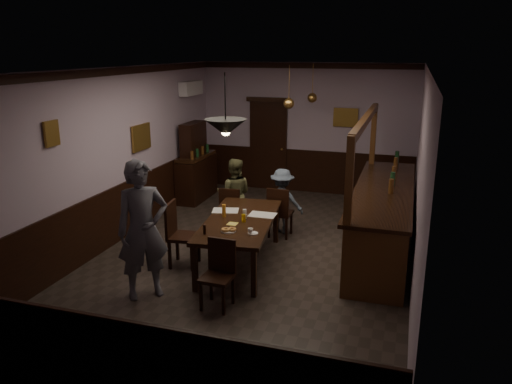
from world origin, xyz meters
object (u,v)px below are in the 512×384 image
at_px(soda_can, 244,218).
at_px(person_seated_left, 234,194).
at_px(chair_far_right, 279,210).
at_px(chair_side, 178,231).
at_px(person_standing, 143,230).
at_px(chair_near, 219,270).
at_px(pendant_brass_far, 312,98).
at_px(pendant_brass_mid, 289,104).
at_px(person_seated_right, 282,201).
at_px(pendant_iron, 226,127).
at_px(bar_counter, 383,217).
at_px(sideboard, 196,169).
at_px(coffee_cup, 250,231).
at_px(chair_far_left, 231,209).
at_px(dining_table, 240,223).

bearing_deg(soda_can, person_seated_left, 114.61).
height_order(chair_far_right, chair_side, chair_side).
bearing_deg(person_standing, chair_near, -39.66).
distance_m(soda_can, pendant_brass_far, 3.92).
xyz_separation_m(chair_near, pendant_brass_mid, (0.02, 3.60, 1.80)).
height_order(person_seated_right, pendant_brass_far, pendant_brass_far).
bearing_deg(pendant_iron, chair_near, -81.97).
distance_m(person_seated_right, pendant_brass_far, 2.57).
height_order(pendant_iron, pendant_brass_far, same).
bearing_deg(chair_far_right, person_seated_right, -83.93).
bearing_deg(bar_counter, person_standing, -138.24).
bearing_deg(chair_far_right, bar_counter, -179.06).
height_order(person_seated_left, pendant_iron, pendant_iron).
bearing_deg(chair_far_right, sideboard, -34.86).
xyz_separation_m(chair_near, soda_can, (-0.07, 1.22, 0.31)).
xyz_separation_m(chair_far_right, chair_near, (-0.12, -2.63, -0.01)).
bearing_deg(pendant_brass_far, pendant_brass_mid, -99.20).
bearing_deg(pendant_brass_far, person_seated_right, -93.73).
height_order(person_seated_left, soda_can, person_seated_left).
distance_m(person_standing, pendant_iron, 1.76).
height_order(chair_side, coffee_cup, chair_side).
bearing_deg(sideboard, person_standing, -74.65).
distance_m(chair_far_left, soda_can, 1.52).
bearing_deg(sideboard, chair_side, -70.35).
height_order(person_seated_right, coffee_cup, person_seated_right).
xyz_separation_m(chair_far_left, person_standing, (-0.30, -2.58, 0.47)).
bearing_deg(dining_table, chair_far_left, 116.18).
height_order(chair_far_right, coffee_cup, chair_far_right).
bearing_deg(chair_far_right, soda_can, 83.93).
distance_m(soda_can, pendant_brass_mid, 2.81).
bearing_deg(pendant_brass_far, bar_counter, -52.76).
bearing_deg(chair_far_left, soda_can, 111.52).
bearing_deg(person_seated_left, dining_table, 99.47).
bearing_deg(person_seated_right, pendant_brass_mid, -82.52).
bearing_deg(soda_can, dining_table, 135.41).
bearing_deg(coffee_cup, dining_table, 115.58).
bearing_deg(chair_near, chair_far_left, 109.22).
bearing_deg(pendant_iron, person_standing, -150.06).
bearing_deg(soda_can, pendant_brass_mid, 87.70).
relative_size(chair_far_right, person_standing, 0.49).
relative_size(chair_near, sideboard, 0.52).
relative_size(soda_can, sideboard, 0.07).
relative_size(dining_table, soda_can, 19.18).
xyz_separation_m(chair_near, pendant_iron, (-0.07, 0.52, 1.80)).
relative_size(dining_table, chair_far_left, 2.59).
xyz_separation_m(sideboard, pendant_brass_far, (2.51, 0.42, 1.60)).
xyz_separation_m(chair_side, coffee_cup, (1.26, -0.25, 0.24)).
xyz_separation_m(dining_table, chair_far_left, (-0.60, 1.22, -0.20)).
height_order(person_standing, person_seated_right, person_standing).
bearing_deg(chair_far_right, pendant_brass_mid, -82.71).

